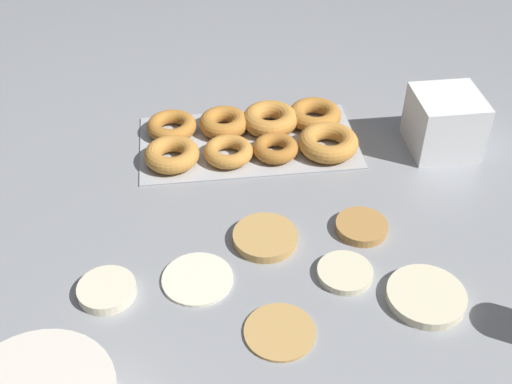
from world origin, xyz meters
name	(u,v)px	position (x,y,z in m)	size (l,w,h in m)	color
ground_plane	(255,239)	(0.00, 0.00, 0.00)	(3.00, 3.00, 0.00)	gray
pancake_0	(280,331)	(-0.01, 0.18, 0.00)	(0.10, 0.10, 0.01)	tan
pancake_1	(362,228)	(-0.17, 0.00, 0.01)	(0.08, 0.08, 0.01)	#B27F42
pancake_2	(426,296)	(-0.22, 0.15, 0.01)	(0.11, 0.11, 0.01)	beige
pancake_3	(345,273)	(-0.12, 0.09, 0.01)	(0.08, 0.08, 0.01)	beige
pancake_4	(197,278)	(0.09, 0.07, 0.00)	(0.10, 0.10, 0.01)	silver
pancake_5	(107,290)	(0.22, 0.08, 0.01)	(0.08, 0.08, 0.02)	beige
pancake_6	(265,237)	(-0.02, 0.01, 0.01)	(0.10, 0.10, 0.01)	tan
donut_tray	(254,134)	(-0.03, -0.26, 0.02)	(0.40, 0.21, 0.04)	#ADAFB5
container_stack	(444,122)	(-0.37, -0.20, 0.05)	(0.12, 0.12, 0.11)	white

